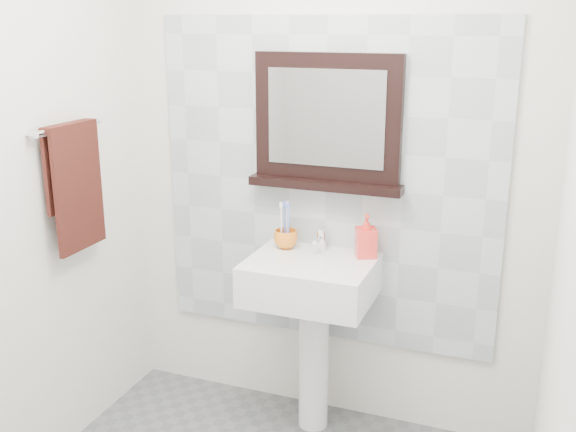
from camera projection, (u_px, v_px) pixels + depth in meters
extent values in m
cube|color=silver|center=(327.00, 163.00, 3.07)|extent=(2.00, 0.01, 2.50)
cube|color=silver|center=(565.00, 273.00, 1.74)|extent=(0.01, 2.20, 2.50)
cube|color=#B4BEC3|center=(326.00, 185.00, 3.09)|extent=(1.60, 0.02, 1.50)
cylinder|color=white|center=(314.00, 360.00, 3.16)|extent=(0.14, 0.14, 0.68)
cube|color=white|center=(310.00, 280.00, 2.99)|extent=(0.55, 0.44, 0.18)
cylinder|color=silver|center=(309.00, 265.00, 2.95)|extent=(0.32, 0.32, 0.02)
cylinder|color=#4C4C4F|center=(309.00, 263.00, 2.94)|extent=(0.04, 0.04, 0.00)
cylinder|color=silver|center=(321.00, 241.00, 3.08)|extent=(0.04, 0.04, 0.09)
cylinder|color=silver|center=(318.00, 239.00, 3.04)|extent=(0.02, 0.10, 0.02)
cube|color=silver|center=(323.00, 229.00, 3.08)|extent=(0.02, 0.07, 0.01)
imported|color=orange|center=(286.00, 239.00, 3.11)|extent=(0.12, 0.12, 0.09)
cylinder|color=white|center=(281.00, 226.00, 3.09)|extent=(0.01, 0.01, 0.19)
cube|color=white|center=(281.00, 205.00, 3.06)|extent=(0.01, 0.01, 0.03)
cylinder|color=#667EE9|center=(288.00, 227.00, 3.08)|extent=(0.01, 0.01, 0.19)
cube|color=#667EE9|center=(288.00, 206.00, 3.05)|extent=(0.01, 0.01, 0.03)
cylinder|color=white|center=(287.00, 225.00, 3.11)|extent=(0.01, 0.01, 0.19)
cube|color=white|center=(287.00, 204.00, 3.08)|extent=(0.01, 0.01, 0.03)
cylinder|color=#667EE9|center=(285.00, 225.00, 3.11)|extent=(0.01, 0.01, 0.19)
cube|color=#667EE9|center=(285.00, 204.00, 3.08)|extent=(0.01, 0.01, 0.03)
imported|color=#FD1D38|center=(366.00, 236.00, 2.98)|extent=(0.12, 0.12, 0.20)
cube|color=black|center=(328.00, 117.00, 2.97)|extent=(0.67, 0.06, 0.56)
cube|color=#99999E|center=(325.00, 118.00, 2.94)|extent=(0.53, 0.01, 0.43)
cube|color=black|center=(325.00, 185.00, 3.04)|extent=(0.71, 0.11, 0.04)
cylinder|color=silver|center=(69.00, 128.00, 2.81)|extent=(0.03, 0.40, 0.03)
cylinder|color=silver|center=(32.00, 134.00, 2.65)|extent=(0.05, 0.02, 0.02)
cylinder|color=silver|center=(91.00, 121.00, 2.99)|extent=(0.05, 0.02, 0.02)
cube|color=#35130E|center=(79.00, 191.00, 2.88)|extent=(0.02, 0.30, 0.52)
cube|color=#35130E|center=(69.00, 170.00, 2.87)|extent=(0.02, 0.30, 0.34)
cube|color=#35130E|center=(69.00, 127.00, 2.81)|extent=(0.06, 0.30, 0.03)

